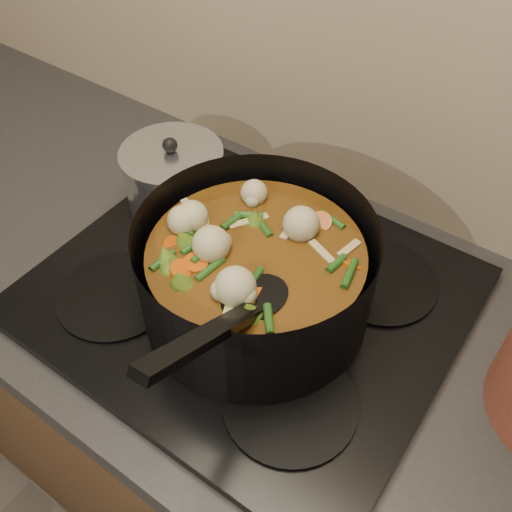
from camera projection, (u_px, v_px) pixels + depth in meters
The scene contains 4 objects.
counter at pixel (251, 430), 1.23m from camera, with size 2.64×0.64×0.91m.
stovetop at pixel (249, 292), 0.89m from camera, with size 0.62×0.54×0.03m.
stockpot at pixel (256, 275), 0.80m from camera, with size 0.37×0.47×0.24m.
saucepan at pixel (174, 179), 0.98m from camera, with size 0.17×0.17×0.14m.
Camera 1 is at (0.34, 1.47, 1.61)m, focal length 40.00 mm.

